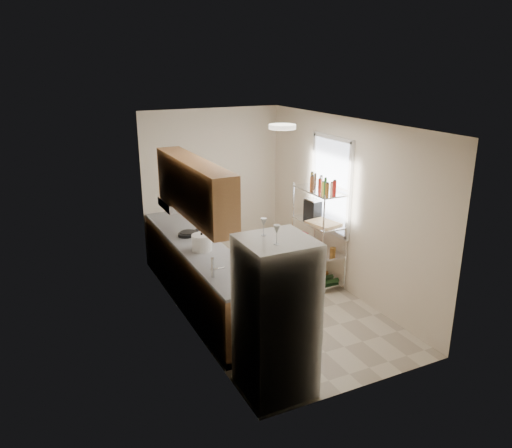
{
  "coord_description": "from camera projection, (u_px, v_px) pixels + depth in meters",
  "views": [
    {
      "loc": [
        -3.04,
        -5.81,
        3.36
      ],
      "look_at": [
        -0.1,
        0.25,
        1.14
      ],
      "focal_mm": 35.0,
      "sensor_mm": 36.0,
      "label": 1
    }
  ],
  "objects": [
    {
      "name": "bakers_rack",
      "position": [
        320.0,
        215.0,
        7.6
      ],
      "size": [
        0.45,
        0.9,
        1.73
      ],
      "color": "silver",
      "rests_on": "ground"
    },
    {
      "name": "wine_glass_b",
      "position": [
        277.0,
        235.0,
        4.68
      ],
      "size": [
        0.07,
        0.07,
        0.19
      ],
      "primitive_type": null,
      "color": "silver",
      "rests_on": "refrigerator"
    },
    {
      "name": "espresso_machine",
      "position": [
        313.0,
        208.0,
        7.79
      ],
      "size": [
        0.2,
        0.27,
        0.3
      ],
      "primitive_type": "cube",
      "rotation": [
        0.0,
        0.0,
        0.13
      ],
      "color": "black",
      "rests_on": "bakers_rack"
    },
    {
      "name": "rice_cooker",
      "position": [
        202.0,
        243.0,
        6.75
      ],
      "size": [
        0.28,
        0.28,
        0.22
      ],
      "primitive_type": "cylinder",
      "color": "white",
      "rests_on": "counter_run"
    },
    {
      "name": "counter_run",
      "position": [
        199.0,
        274.0,
        7.13
      ],
      "size": [
        0.63,
        3.51,
        0.9
      ],
      "color": "#AF7C4A",
      "rests_on": "ground"
    },
    {
      "name": "frying_pan_small",
      "position": [
        188.0,
        233.0,
        7.36
      ],
      "size": [
        0.34,
        0.34,
        0.05
      ],
      "primitive_type": "cylinder",
      "rotation": [
        0.0,
        0.0,
        0.62
      ],
      "color": "black",
      "rests_on": "counter_run"
    },
    {
      "name": "frying_pan_large",
      "position": [
        186.0,
        235.0,
        7.32
      ],
      "size": [
        0.31,
        0.31,
        0.04
      ],
      "primitive_type": "cylinder",
      "rotation": [
        0.0,
        0.0,
        0.4
      ],
      "color": "black",
      "rests_on": "counter_run"
    },
    {
      "name": "cutting_board",
      "position": [
        324.0,
        223.0,
        7.5
      ],
      "size": [
        0.45,
        0.53,
        0.03
      ],
      "primitive_type": "cube",
      "rotation": [
        0.0,
        0.0,
        0.22
      ],
      "color": "tan",
      "rests_on": "bakers_rack"
    },
    {
      "name": "refrigerator",
      "position": [
        276.0,
        317.0,
        5.11
      ],
      "size": [
        0.7,
        0.7,
        1.7
      ],
      "primitive_type": "cube",
      "color": "silver",
      "rests_on": "ground"
    },
    {
      "name": "window",
      "position": [
        331.0,
        185.0,
        7.6
      ],
      "size": [
        0.06,
        1.0,
        1.46
      ],
      "primitive_type": "cube",
      "color": "white",
      "rests_on": "room"
    },
    {
      "name": "room",
      "position": [
        270.0,
        217.0,
        6.87
      ],
      "size": [
        2.52,
        4.42,
        2.62
      ],
      "color": "#C2B59D",
      "rests_on": "ground"
    },
    {
      "name": "ceiling_dome",
      "position": [
        282.0,
        127.0,
        6.22
      ],
      "size": [
        0.34,
        0.34,
        0.05
      ],
      "primitive_type": "cylinder",
      "color": "white",
      "rests_on": "room"
    },
    {
      "name": "upper_cabinets",
      "position": [
        194.0,
        188.0,
        6.36
      ],
      "size": [
        0.33,
        2.2,
        0.72
      ],
      "primitive_type": "cube",
      "color": "#AF7C4A",
      "rests_on": "room"
    },
    {
      "name": "wine_glass_a",
      "position": [
        264.0,
        227.0,
        4.92
      ],
      "size": [
        0.06,
        0.06,
        0.18
      ],
      "primitive_type": null,
      "color": "silver",
      "rests_on": "refrigerator"
    },
    {
      "name": "storage_bag",
      "position": [
        303.0,
        238.0,
        8.0
      ],
      "size": [
        0.13,
        0.17,
        0.18
      ],
      "primitive_type": "cube",
      "rotation": [
        0.0,
        0.0,
        0.11
      ],
      "color": "#AE1521",
      "rests_on": "bakers_rack"
    },
    {
      "name": "range_hood",
      "position": [
        180.0,
        204.0,
        7.2
      ],
      "size": [
        0.5,
        0.6,
        0.12
      ],
      "primitive_type": "cube",
      "color": "#B7BABC",
      "rests_on": "room"
    }
  ]
}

